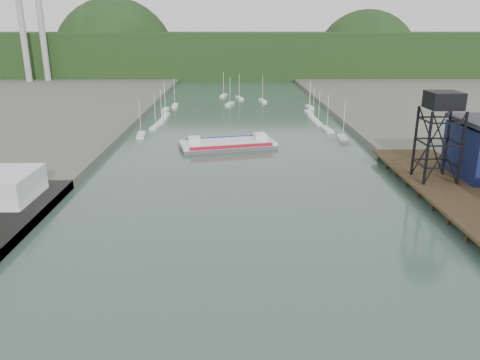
{
  "coord_description": "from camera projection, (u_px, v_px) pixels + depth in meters",
  "views": [
    {
      "loc": [
        -1.91,
        -23.59,
        28.7
      ],
      "look_at": [
        -0.81,
        52.2,
        4.0
      ],
      "focal_mm": 35.0,
      "sensor_mm": 36.0,
      "label": 1
    }
  ],
  "objects": [
    {
      "name": "east_pier",
      "position": [
        479.0,
        206.0,
        74.05
      ],
      "size": [
        14.0,
        70.0,
        2.45
      ],
      "color": "black",
      "rests_on": "ground"
    },
    {
      "name": "lift_tower",
      "position": [
        443.0,
        106.0,
        82.12
      ],
      "size": [
        6.5,
        6.5,
        16.0
      ],
      "color": "black",
      "rests_on": "east_pier"
    },
    {
      "name": "marina_sailboats",
      "position": [
        239.0,
        113.0,
        162.88
      ],
      "size": [
        57.71,
        92.65,
        0.9
      ],
      "color": "silver",
      "rests_on": "ground"
    },
    {
      "name": "smokestacks",
      "position": [
        32.0,
        25.0,
        241.63
      ],
      "size": [
        11.2,
        8.2,
        60.0
      ],
      "color": "#979792",
      "rests_on": "ground"
    },
    {
      "name": "distant_hills",
      "position": [
        230.0,
        57.0,
        314.57
      ],
      "size": [
        500.0,
        120.0,
        80.0
      ],
      "color": "black",
      "rests_on": "ground"
    },
    {
      "name": "chain_ferry",
      "position": [
        228.0,
        144.0,
        117.0
      ],
      "size": [
        24.89,
        14.5,
        3.36
      ],
      "rotation": [
        0.0,
        0.0,
        0.23
      ],
      "color": "#4C4C4E",
      "rests_on": "ground"
    }
  ]
}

